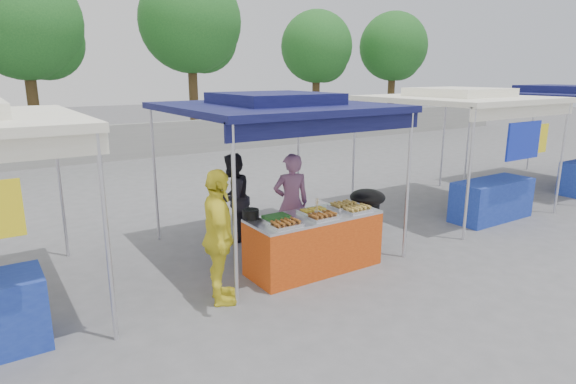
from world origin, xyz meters
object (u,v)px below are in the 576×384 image
vendor_table (314,242)px  cooking_pot (251,214)px  wok_burner (367,213)px  helper_man (233,198)px  customer_person (219,238)px  vendor_woman (291,203)px

vendor_table → cooking_pot: cooking_pot is taller
vendor_table → cooking_pot: bearing=158.5°
wok_burner → helper_man: (-1.75, 1.50, 0.18)m
vendor_table → helper_man: 1.89m
customer_person → wok_burner: bearing=-60.0°
helper_man → customer_person: size_ratio=0.89×
cooking_pot → wok_burner: size_ratio=0.24×
vendor_table → wok_burner: 1.38m
vendor_table → vendor_woman: size_ratio=1.22×
wok_burner → vendor_woman: bearing=179.4°
customer_person → vendor_woman: bearing=-39.9°
wok_burner → customer_person: size_ratio=0.57×
wok_burner → helper_man: bearing=161.9°
cooking_pot → vendor_woman: 1.12m
cooking_pot → vendor_woman: vendor_woman is taller
vendor_table → vendor_woman: bearing=80.3°
vendor_table → customer_person: size_ratio=1.15×
cooking_pot → customer_person: customer_person is taller
vendor_woman → customer_person: 2.05m
wok_burner → customer_person: (-2.97, -0.52, 0.28)m
vendor_table → cooking_pot: (-0.87, 0.34, 0.49)m
cooking_pot → helper_man: (0.46, 1.46, -0.15)m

